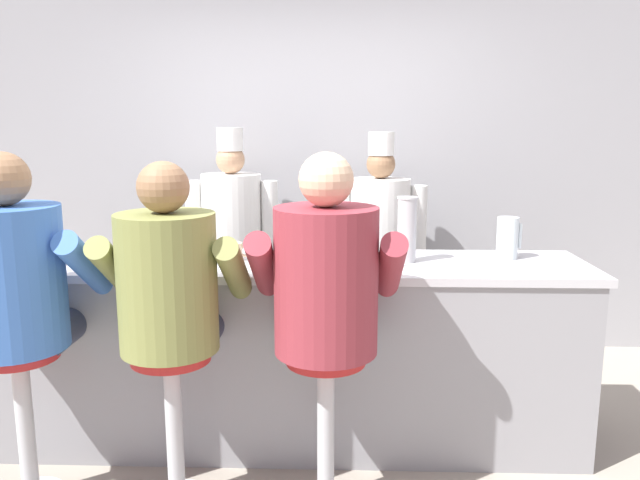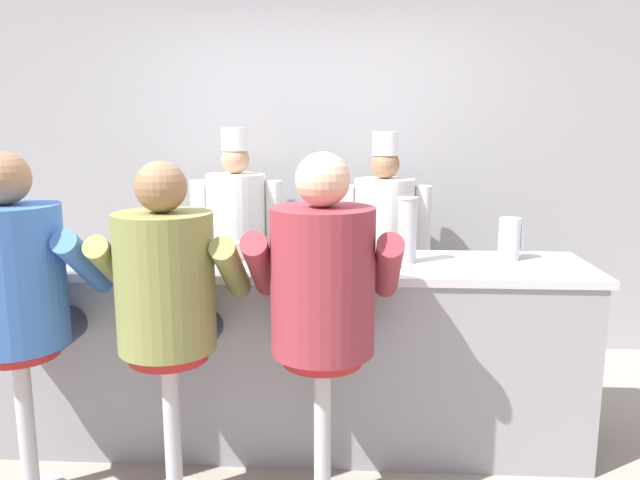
{
  "view_description": "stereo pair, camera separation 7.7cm",
  "coord_description": "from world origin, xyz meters",
  "views": [
    {
      "loc": [
        0.24,
        -2.78,
        1.67
      ],
      "look_at": [
        0.14,
        0.3,
        1.09
      ],
      "focal_mm": 35.0,
      "sensor_mm": 36.0,
      "label": 1
    },
    {
      "loc": [
        0.32,
        -2.78,
        1.67
      ],
      "look_at": [
        0.14,
        0.3,
        1.09
      ],
      "focal_mm": 35.0,
      "sensor_mm": 36.0,
      "label": 2
    }
  ],
  "objects": [
    {
      "name": "ground_plane",
      "position": [
        0.0,
        0.0,
        0.0
      ],
      "size": [
        20.0,
        20.0,
        0.0
      ],
      "primitive_type": "plane",
      "color": "#9E9384"
    },
    {
      "name": "ketchup_bottle_red",
      "position": [
        0.26,
        0.14,
        1.09
      ],
      "size": [
        0.07,
        0.07,
        0.24
      ],
      "color": "red",
      "rests_on": "diner_counter"
    },
    {
      "name": "diner_seated_olive",
      "position": [
        -0.48,
        -0.23,
        0.96
      ],
      "size": [
        0.63,
        0.62,
        1.52
      ],
      "color": "#B2B5BA",
      "rests_on": "ground_plane"
    },
    {
      "name": "mustard_bottle_yellow",
      "position": [
        0.26,
        0.23,
        1.08
      ],
      "size": [
        0.06,
        0.06,
        0.22
      ],
      "color": "yellow",
      "rests_on": "diner_counter"
    },
    {
      "name": "diner_seated_blue",
      "position": [
        -1.15,
        -0.23,
        0.98
      ],
      "size": [
        0.66,
        0.65,
        1.56
      ],
      "color": "#B2B5BA",
      "rests_on": "ground_plane"
    },
    {
      "name": "cereal_bowl",
      "position": [
        -1.23,
        0.18,
        1.0
      ],
      "size": [
        0.16,
        0.16,
        0.05
      ],
      "color": "#4C7FB7",
      "rests_on": "diner_counter"
    },
    {
      "name": "cook_in_whites_far",
      "position": [
        0.51,
        1.4,
        0.89
      ],
      "size": [
        0.63,
        0.4,
        1.61
      ],
      "color": "#232328",
      "rests_on": "ground_plane"
    },
    {
      "name": "water_pitcher_clear",
      "position": [
        1.12,
        0.45,
        1.08
      ],
      "size": [
        0.13,
        0.11,
        0.22
      ],
      "color": "silver",
      "rests_on": "diner_counter"
    },
    {
      "name": "wall_back",
      "position": [
        0.0,
        1.82,
        1.35
      ],
      "size": [
        10.0,
        0.06,
        2.7
      ],
      "color": "#99999E",
      "rests_on": "ground_plane"
    },
    {
      "name": "breakfast_plate",
      "position": [
        0.02,
        0.28,
        0.99
      ],
      "size": [
        0.24,
        0.24,
        0.05
      ],
      "color": "white",
      "rests_on": "diner_counter"
    },
    {
      "name": "cup_stack_steel",
      "position": [
        0.58,
        0.35,
        1.14
      ],
      "size": [
        0.1,
        0.1,
        0.33
      ],
      "color": "#B7BABF",
      "rests_on": "diner_counter"
    },
    {
      "name": "coffee_mug_tan",
      "position": [
        -0.3,
        0.35,
        1.02
      ],
      "size": [
        0.13,
        0.09,
        0.09
      ],
      "color": "beige",
      "rests_on": "diner_counter"
    },
    {
      "name": "cook_in_whites_near",
      "position": [
        -0.51,
        1.48,
        0.9
      ],
      "size": [
        0.64,
        0.41,
        1.64
      ],
      "color": "#232328",
      "rests_on": "ground_plane"
    },
    {
      "name": "diner_counter",
      "position": [
        0.0,
        0.33,
        0.49
      ],
      "size": [
        3.01,
        0.66,
        0.97
      ],
      "color": "gray",
      "rests_on": "ground_plane"
    },
    {
      "name": "diner_seated_maroon",
      "position": [
        0.19,
        -0.23,
        0.98
      ],
      "size": [
        0.66,
        0.65,
        1.56
      ],
      "color": "#B2B5BA",
      "rests_on": "ground_plane"
    },
    {
      "name": "hot_sauce_bottle_orange",
      "position": [
        0.49,
        0.2,
        1.04
      ],
      "size": [
        0.04,
        0.04,
        0.14
      ],
      "color": "orange",
      "rests_on": "diner_counter"
    },
    {
      "name": "coffee_mug_white",
      "position": [
        0.32,
        0.39,
        1.01
      ],
      "size": [
        0.13,
        0.09,
        0.08
      ],
      "color": "white",
      "rests_on": "diner_counter"
    }
  ]
}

